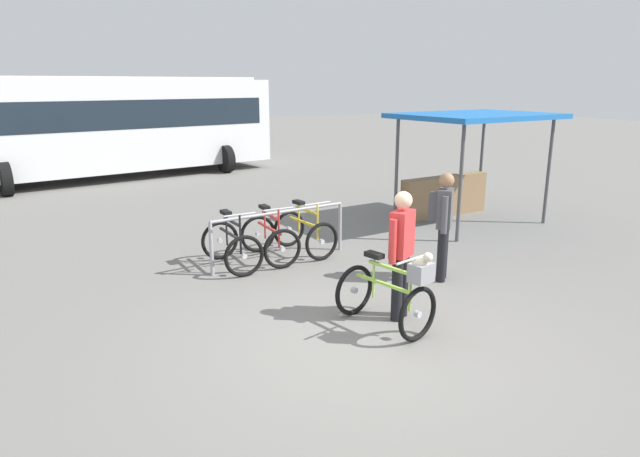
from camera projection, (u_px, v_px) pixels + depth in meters
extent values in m
plane|color=slate|center=(358.00, 339.00, 6.44)|extent=(80.00, 80.00, 0.00)
cylinder|color=#99999E|center=(211.00, 249.00, 8.48)|extent=(0.06, 0.06, 0.85)
cylinder|color=#99999E|center=(340.00, 227.00, 9.81)|extent=(0.06, 0.06, 0.85)
cylinder|color=#99999E|center=(280.00, 212.00, 9.04)|extent=(2.44, 0.27, 0.05)
torus|color=black|center=(220.00, 240.00, 9.30)|extent=(0.66, 0.10, 0.66)
cylinder|color=#B7B7BC|center=(220.00, 240.00, 9.30)|extent=(0.08, 0.06, 0.08)
torus|color=black|center=(244.00, 256.00, 8.45)|extent=(0.66, 0.10, 0.66)
cylinder|color=#B7B7BC|center=(244.00, 256.00, 8.45)|extent=(0.08, 0.06, 0.08)
cube|color=black|center=(231.00, 234.00, 8.82)|extent=(0.07, 0.92, 0.04)
cube|color=black|center=(232.00, 221.00, 8.72)|extent=(0.06, 0.61, 0.04)
cylinder|color=black|center=(227.00, 229.00, 8.96)|extent=(0.03, 0.03, 0.55)
cube|color=black|center=(226.00, 212.00, 8.89)|extent=(0.13, 0.24, 0.06)
cylinder|color=black|center=(240.00, 235.00, 8.48)|extent=(0.03, 0.03, 0.63)
cylinder|color=#B7B7BC|center=(240.00, 215.00, 8.39)|extent=(0.52, 0.05, 0.03)
torus|color=black|center=(258.00, 234.00, 9.69)|extent=(0.66, 0.06, 0.66)
cylinder|color=#B7B7BC|center=(258.00, 234.00, 9.69)|extent=(0.08, 0.06, 0.08)
torus|color=black|center=(282.00, 249.00, 8.82)|extent=(0.66, 0.06, 0.66)
cylinder|color=#B7B7BC|center=(282.00, 249.00, 8.82)|extent=(0.08, 0.06, 0.08)
cube|color=red|center=(269.00, 228.00, 9.20)|extent=(0.04, 0.92, 0.04)
cube|color=red|center=(270.00, 216.00, 9.10)|extent=(0.04, 0.61, 0.04)
cylinder|color=red|center=(265.00, 223.00, 9.34)|extent=(0.03, 0.03, 0.55)
cube|color=black|center=(264.00, 207.00, 9.27)|extent=(0.12, 0.24, 0.06)
cylinder|color=red|center=(279.00, 228.00, 8.85)|extent=(0.03, 0.03, 0.63)
cylinder|color=#B7B7BC|center=(278.00, 209.00, 8.77)|extent=(0.52, 0.03, 0.03)
torus|color=black|center=(289.00, 229.00, 10.04)|extent=(0.66, 0.14, 0.66)
cylinder|color=#B7B7BC|center=(289.00, 229.00, 10.04)|extent=(0.09, 0.07, 0.08)
torus|color=black|center=(322.00, 241.00, 9.23)|extent=(0.66, 0.14, 0.66)
cylinder|color=#B7B7BC|center=(322.00, 241.00, 9.23)|extent=(0.09, 0.07, 0.08)
cube|color=yellow|center=(305.00, 222.00, 9.58)|extent=(0.14, 0.92, 0.04)
cube|color=yellow|center=(306.00, 210.00, 9.48)|extent=(0.11, 0.61, 0.04)
cylinder|color=yellow|center=(299.00, 218.00, 9.71)|extent=(0.03, 0.03, 0.55)
cube|color=black|center=(299.00, 202.00, 9.64)|extent=(0.15, 0.25, 0.06)
cylinder|color=yellow|center=(317.00, 222.00, 9.25)|extent=(0.03, 0.03, 0.63)
cylinder|color=#B7B7BC|center=(317.00, 203.00, 9.17)|extent=(0.52, 0.09, 0.03)
torus|color=black|center=(354.00, 290.00, 7.07)|extent=(0.66, 0.21, 0.66)
cylinder|color=#B7B7BC|center=(354.00, 290.00, 7.07)|extent=(0.09, 0.08, 0.08)
torus|color=black|center=(418.00, 314.00, 6.34)|extent=(0.66, 0.21, 0.66)
cylinder|color=#B7B7BC|center=(418.00, 314.00, 6.34)|extent=(0.09, 0.08, 0.08)
cube|color=#9ED14C|center=(385.00, 284.00, 6.64)|extent=(0.24, 0.90, 0.04)
cube|color=#9ED14C|center=(389.00, 267.00, 6.55)|extent=(0.17, 0.60, 0.04)
cylinder|color=#9ED14C|center=(374.00, 276.00, 6.76)|extent=(0.03, 0.03, 0.55)
cube|color=black|center=(374.00, 255.00, 6.69)|extent=(0.17, 0.26, 0.06)
cylinder|color=#9ED14C|center=(410.00, 286.00, 6.34)|extent=(0.03, 0.03, 0.63)
cylinder|color=#B7B7BC|center=(412.00, 259.00, 6.26)|extent=(0.51, 0.15, 0.03)
cube|color=gray|center=(421.00, 273.00, 6.19)|extent=(0.30, 0.25, 0.22)
ellipsoid|color=beige|center=(422.00, 264.00, 6.17)|extent=(0.21, 0.20, 0.16)
sphere|color=beige|center=(428.00, 257.00, 6.08)|extent=(0.11, 0.11, 0.11)
cylinder|color=black|center=(397.00, 289.00, 6.87)|extent=(0.14, 0.14, 0.82)
cylinder|color=black|center=(403.00, 285.00, 7.02)|extent=(0.14, 0.14, 0.82)
cube|color=red|center=(402.00, 234.00, 6.77)|extent=(0.39, 0.34, 0.58)
cylinder|color=red|center=(393.00, 242.00, 6.61)|extent=(0.09, 0.09, 0.55)
cylinder|color=red|center=(408.00, 233.00, 6.97)|extent=(0.09, 0.09, 0.55)
sphere|color=beige|center=(403.00, 200.00, 6.66)|extent=(0.22, 0.22, 0.22)
cylinder|color=black|center=(443.00, 252.00, 8.39)|extent=(0.14, 0.14, 0.82)
cylinder|color=black|center=(442.00, 255.00, 8.23)|extent=(0.14, 0.14, 0.82)
cube|color=#4C4C51|center=(445.00, 208.00, 8.13)|extent=(0.39, 0.38, 0.58)
cylinder|color=#4C4C51|center=(448.00, 209.00, 8.34)|extent=(0.09, 0.09, 0.55)
cylinder|color=#4C4C51|center=(445.00, 215.00, 7.94)|extent=(0.09, 0.09, 0.55)
sphere|color=#9E7051|center=(447.00, 180.00, 8.02)|extent=(0.22, 0.22, 0.22)
cube|color=#3F3F44|center=(434.00, 206.00, 8.17)|extent=(0.29, 0.28, 0.40)
cube|color=silver|center=(111.00, 125.00, 17.07)|extent=(10.26, 3.99, 2.70)
cube|color=#19232D|center=(110.00, 113.00, 16.98)|extent=(9.48, 3.89, 0.84)
cube|color=silver|center=(107.00, 78.00, 16.71)|extent=(9.24, 3.60, 0.08)
cylinder|color=black|center=(5.00, 179.00, 14.50)|extent=(0.38, 0.93, 0.90)
cylinder|color=black|center=(226.00, 159.00, 18.34)|extent=(0.38, 0.93, 0.90)
cylinder|color=black|center=(193.00, 152.00, 20.25)|extent=(0.38, 0.93, 0.90)
cylinder|color=#4C4C51|center=(397.00, 171.00, 11.61)|extent=(0.07, 0.07, 2.20)
cylinder|color=#4C4C51|center=(481.00, 162.00, 12.97)|extent=(0.07, 0.07, 2.20)
cylinder|color=#4C4C51|center=(460.00, 184.00, 10.15)|extent=(0.07, 0.07, 2.20)
cylinder|color=#4C4C51|center=(548.00, 172.00, 11.51)|extent=(0.07, 0.07, 2.20)
cube|color=blue|center=(476.00, 116.00, 11.27)|extent=(3.25, 2.51, 0.10)
cube|color=olive|center=(444.00, 196.00, 12.34)|extent=(2.36, 0.46, 0.90)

